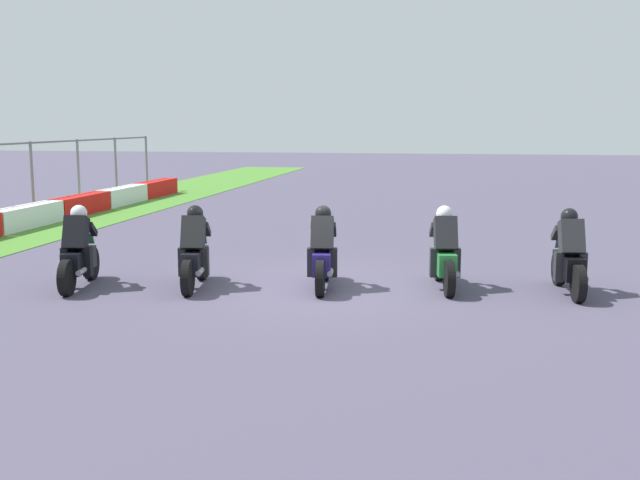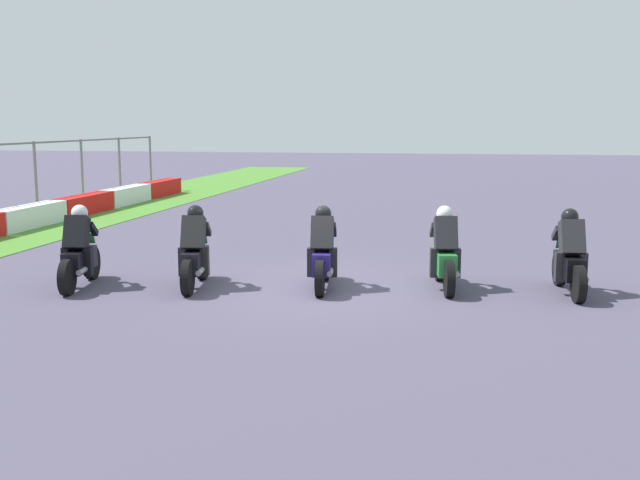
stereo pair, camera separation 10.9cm
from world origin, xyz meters
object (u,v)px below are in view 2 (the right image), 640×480
at_px(rider_lane_c, 323,254).
at_px(rider_lane_e, 79,254).
at_px(rider_lane_b, 445,255).
at_px(rider_lane_a, 570,259).
at_px(rider_lane_d, 195,254).

bearing_deg(rider_lane_c, rider_lane_e, 93.09).
xyz_separation_m(rider_lane_b, rider_lane_c, (-0.37, 2.18, 0.00)).
height_order(rider_lane_c, rider_lane_e, same).
relative_size(rider_lane_a, rider_lane_e, 1.00).
bearing_deg(rider_lane_a, rider_lane_e, 90.89).
bearing_deg(rider_lane_b, rider_lane_e, 90.78).
height_order(rider_lane_b, rider_lane_d, same).
bearing_deg(rider_lane_e, rider_lane_d, -89.97).
bearing_deg(rider_lane_c, rider_lane_a, -91.90).
xyz_separation_m(rider_lane_b, rider_lane_d, (-0.75, 4.49, 0.00)).
xyz_separation_m(rider_lane_d, rider_lane_e, (-0.37, 2.09, 0.00)).
distance_m(rider_lane_a, rider_lane_d, 6.70).
xyz_separation_m(rider_lane_a, rider_lane_b, (0.01, 2.17, 0.00)).
distance_m(rider_lane_b, rider_lane_c, 2.21).
bearing_deg(rider_lane_a, rider_lane_b, 83.41).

